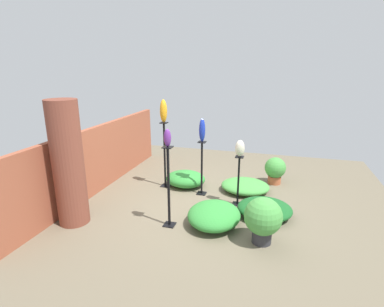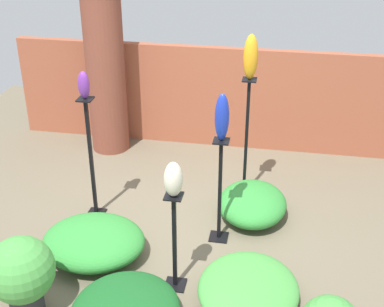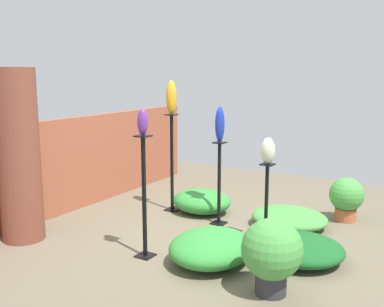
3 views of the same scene
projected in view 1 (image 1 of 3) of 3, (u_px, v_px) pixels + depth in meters
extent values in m
plane|color=#6B604C|center=(196.00, 202.00, 6.18)|extent=(8.00, 8.00, 0.00)
cube|color=#9E5138|center=(96.00, 160.00, 6.59)|extent=(5.60, 0.12, 1.45)
cylinder|color=brown|center=(68.00, 164.00, 5.11)|extent=(0.53, 0.53, 2.20)
cube|color=black|center=(202.00, 193.00, 6.60)|extent=(0.20, 0.20, 0.01)
cube|color=black|center=(202.00, 168.00, 6.43)|extent=(0.04, 0.04, 1.18)
cube|color=black|center=(202.00, 142.00, 6.27)|extent=(0.16, 0.16, 0.02)
cube|color=black|center=(170.00, 225.00, 5.30)|extent=(0.20, 0.20, 0.01)
cube|color=black|center=(169.00, 187.00, 5.10)|extent=(0.04, 0.04, 1.44)
cube|color=black|center=(168.00, 147.00, 4.90)|extent=(0.16, 0.16, 0.02)
cube|color=black|center=(166.00, 186.00, 7.01)|extent=(0.20, 0.20, 0.01)
cube|color=black|center=(165.00, 155.00, 6.80)|extent=(0.04, 0.04, 1.51)
cube|color=black|center=(164.00, 123.00, 6.59)|extent=(0.16, 0.16, 0.02)
cube|color=black|center=(237.00, 204.00, 6.09)|extent=(0.20, 0.20, 0.01)
cube|color=black|center=(238.00, 181.00, 5.95)|extent=(0.04, 0.04, 1.02)
cube|color=black|center=(240.00, 157.00, 5.81)|extent=(0.16, 0.16, 0.02)
ellipsoid|color=#192D9E|center=(202.00, 130.00, 6.19)|extent=(0.14, 0.13, 0.49)
ellipsoid|color=#6B2D8C|center=(167.00, 138.00, 4.85)|extent=(0.12, 0.12, 0.30)
ellipsoid|color=orange|center=(164.00, 111.00, 6.52)|extent=(0.16, 0.16, 0.51)
ellipsoid|color=beige|center=(240.00, 148.00, 5.76)|extent=(0.17, 0.18, 0.33)
cylinder|color=#2D2D33|center=(262.00, 236.00, 4.76)|extent=(0.31, 0.31, 0.21)
sphere|color=#479942|center=(263.00, 216.00, 4.66)|extent=(0.60, 0.60, 0.60)
cylinder|color=#B25B38|center=(274.00, 180.00, 7.15)|extent=(0.30, 0.30, 0.19)
sphere|color=#479942|center=(275.00, 168.00, 7.07)|extent=(0.49, 0.49, 0.49)
ellipsoid|color=#338C38|center=(186.00, 179.00, 6.97)|extent=(0.78, 0.92, 0.36)
ellipsoid|color=#195923|center=(265.00, 209.00, 5.60)|extent=(0.96, 1.01, 0.28)
ellipsoid|color=#479942|center=(245.00, 186.00, 6.69)|extent=(0.94, 1.07, 0.25)
ellipsoid|color=#338C38|center=(214.00, 215.00, 5.28)|extent=(1.06, 0.93, 0.36)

